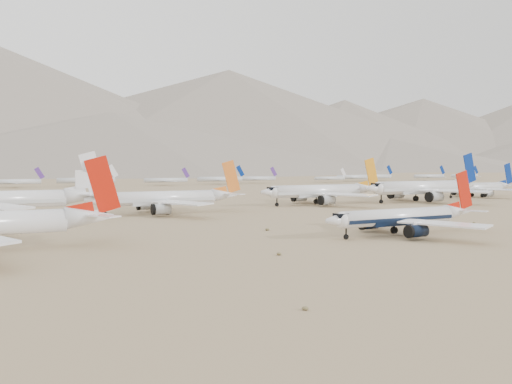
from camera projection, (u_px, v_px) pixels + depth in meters
ground at (409, 230)px, 118.13m from camera, size 7000.00×7000.00×0.00m
main_airliner at (404, 217)px, 110.06m from camera, size 40.20×39.26×14.19m
row2_navy_widebody at (424, 188)px, 211.84m from camera, size 59.52×58.21×21.18m
row2_gold_tail at (323, 191)px, 195.82m from camera, size 52.40×51.24×18.66m
row2_orange_tail at (167, 199)px, 158.38m from camera, size 48.21×47.16×17.20m
row2_blue_far at (478, 187)px, 242.83m from camera, size 47.44×46.38×16.86m
distant_storage_row at (183, 179)px, 402.66m from camera, size 681.81×62.37×16.21m
mountain_range at (52, 111)px, 1602.89m from camera, size 7354.00×3024.00×470.00m
foothills at (256, 146)px, 1331.99m from camera, size 4637.50×1395.00×155.00m
desert_scrub at (510, 246)px, 92.50m from camera, size 261.14×121.67×0.63m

